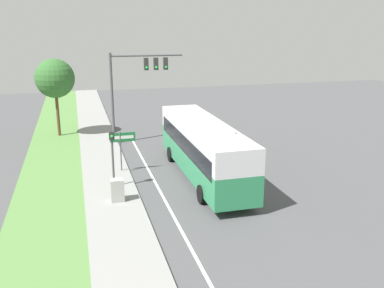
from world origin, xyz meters
The scene contains 10 objects.
ground_plane centered at (0.00, 0.00, 0.00)m, with size 80.00×80.00×0.00m, color #4C4C4F.
sidewalk centered at (-6.20, 0.00, 0.06)m, with size 2.80×80.00×0.12m.
grass_verge centered at (-9.40, 0.00, 0.05)m, with size 3.60×80.00×0.10m.
lane_divider_near centered at (-3.60, 0.00, 0.00)m, with size 0.14×30.00×0.01m.
bus centered at (-0.72, 2.87, 1.95)m, with size 2.59×11.62×3.53m.
signal_gantry centered at (-3.24, 11.89, 4.93)m, with size 5.45×0.41×6.78m.
pedestrian_signal centered at (-5.95, 2.51, 2.18)m, with size 0.28×0.34×3.22m.
street_sign centered at (-5.16, 5.08, 1.86)m, with size 1.53×0.08×2.54m.
utility_cabinet centered at (-5.97, 0.41, 0.69)m, with size 0.66×0.55×1.15m.
roadside_tree centered at (-9.12, 15.17, 4.67)m, with size 3.06×3.06×6.11m.
Camera 1 is at (-7.66, -19.93, 8.69)m, focal length 40.00 mm.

